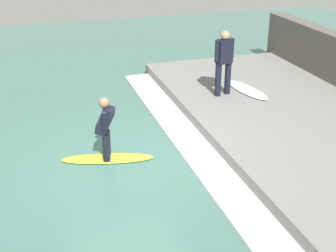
# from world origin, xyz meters

# --- Properties ---
(ground_plane) EXTENTS (28.00, 28.00, 0.00)m
(ground_plane) POSITION_xyz_m (0.00, 0.00, 0.00)
(ground_plane) COLOR #426B60
(concrete_ledge) EXTENTS (4.40, 10.80, 0.36)m
(concrete_ledge) POSITION_xyz_m (4.09, 0.00, 0.18)
(concrete_ledge) COLOR slate
(concrete_ledge) RESTS_ON ground_plane
(wave_foam_crest) EXTENTS (0.74, 10.26, 0.12)m
(wave_foam_crest) POSITION_xyz_m (1.53, 0.00, 0.06)
(wave_foam_crest) COLOR white
(wave_foam_crest) RESTS_ON ground_plane
(surfboard_riding) EXTENTS (1.96, 0.88, 0.06)m
(surfboard_riding) POSITION_xyz_m (-0.32, 0.23, 0.03)
(surfboard_riding) COLOR #BFE02D
(surfboard_riding) RESTS_ON ground_plane
(surfer_riding) EXTENTS (0.50, 0.60, 1.32)m
(surfer_riding) POSITION_xyz_m (-0.32, 0.23, 0.79)
(surfer_riding) COLOR black
(surfer_riding) RESTS_ON surfboard_riding
(surfer_waiting_near) EXTENTS (0.56, 0.32, 1.68)m
(surfer_waiting_near) POSITION_xyz_m (3.10, 2.18, 1.30)
(surfer_waiting_near) COLOR black
(surfer_waiting_near) RESTS_ON concrete_ledge
(surfboard_waiting_near) EXTENTS (0.78, 1.79, 0.06)m
(surfboard_waiting_near) POSITION_xyz_m (3.85, 2.24, 0.39)
(surfboard_waiting_near) COLOR silver
(surfboard_waiting_near) RESTS_ON concrete_ledge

